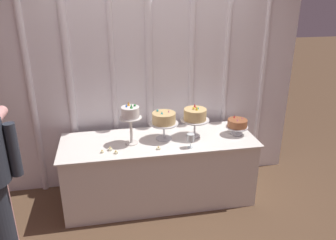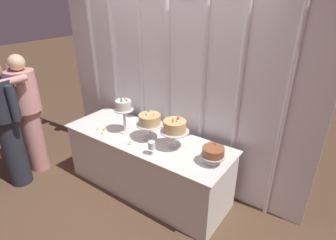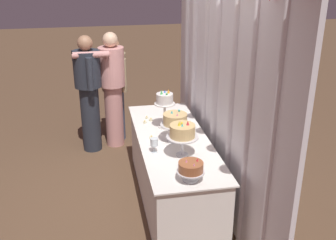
{
  "view_description": "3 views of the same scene",
  "coord_description": "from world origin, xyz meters",
  "px_view_note": "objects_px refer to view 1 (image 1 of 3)",
  "views": [
    {
      "loc": [
        -0.52,
        -3.13,
        2.28
      ],
      "look_at": [
        0.13,
        0.24,
        0.92
      ],
      "focal_mm": 35.62,
      "sensor_mm": 36.0,
      "label": 1
    },
    {
      "loc": [
        1.84,
        -2.03,
        2.31
      ],
      "look_at": [
        0.27,
        0.18,
        1.02
      ],
      "focal_mm": 29.1,
      "sensor_mm": 36.0,
      "label": 2
    },
    {
      "loc": [
        3.86,
        -0.69,
        2.58
      ],
      "look_at": [
        0.13,
        0.02,
        1.02
      ],
      "focal_mm": 43.45,
      "sensor_mm": 36.0,
      "label": 3
    }
  ],
  "objects_px": {
    "cake_table": "(159,170)",
    "tealight_far_right": "(159,148)",
    "tealight_near_right": "(116,153)",
    "wine_glass": "(191,138)",
    "cake_display_midleft": "(164,119)",
    "cake_display_midright": "(195,115)",
    "tealight_near_left": "(110,149)",
    "cake_display_rightmost": "(237,124)",
    "cake_display_leftmost": "(130,115)",
    "tealight_far_left": "(102,152)"
  },
  "relations": [
    {
      "from": "tealight_far_right",
      "to": "tealight_far_left",
      "type": "bearing_deg",
      "value": 176.99
    },
    {
      "from": "cake_display_rightmost",
      "to": "tealight_far_right",
      "type": "bearing_deg",
      "value": -167.48
    },
    {
      "from": "wine_glass",
      "to": "tealight_far_left",
      "type": "height_order",
      "value": "wine_glass"
    },
    {
      "from": "cake_table",
      "to": "tealight_far_right",
      "type": "xyz_separation_m",
      "value": [
        -0.04,
        -0.23,
        0.38
      ]
    },
    {
      "from": "cake_display_rightmost",
      "to": "tealight_near_left",
      "type": "bearing_deg",
      "value": -174.41
    },
    {
      "from": "cake_display_midright",
      "to": "wine_glass",
      "type": "bearing_deg",
      "value": -113.64
    },
    {
      "from": "cake_display_midright",
      "to": "tealight_far_right",
      "type": "distance_m",
      "value": 0.55
    },
    {
      "from": "cake_display_midleft",
      "to": "wine_glass",
      "type": "bearing_deg",
      "value": -48.26
    },
    {
      "from": "wine_glass",
      "to": "cake_display_midleft",
      "type": "bearing_deg",
      "value": 131.74
    },
    {
      "from": "cake_display_rightmost",
      "to": "tealight_near_right",
      "type": "distance_m",
      "value": 1.37
    },
    {
      "from": "cake_display_leftmost",
      "to": "tealight_far_left",
      "type": "bearing_deg",
      "value": -152.24
    },
    {
      "from": "cake_table",
      "to": "tealight_near_right",
      "type": "relative_size",
      "value": 53.15
    },
    {
      "from": "tealight_near_right",
      "to": "tealight_far_left",
      "type": "bearing_deg",
      "value": 162.48
    },
    {
      "from": "tealight_far_right",
      "to": "tealight_near_right",
      "type": "bearing_deg",
      "value": -178.29
    },
    {
      "from": "cake_display_leftmost",
      "to": "cake_display_midright",
      "type": "xyz_separation_m",
      "value": [
        0.7,
        0.04,
        -0.07
      ]
    },
    {
      "from": "tealight_far_left",
      "to": "cake_display_midright",
      "type": "bearing_deg",
      "value": 11.63
    },
    {
      "from": "cake_display_leftmost",
      "to": "tealight_far_left",
      "type": "height_order",
      "value": "cake_display_leftmost"
    },
    {
      "from": "cake_display_midleft",
      "to": "tealight_near_left",
      "type": "xyz_separation_m",
      "value": [
        -0.58,
        -0.17,
        -0.22
      ]
    },
    {
      "from": "tealight_near_left",
      "to": "tealight_far_right",
      "type": "bearing_deg",
      "value": -7.89
    },
    {
      "from": "cake_display_rightmost",
      "to": "wine_glass",
      "type": "relative_size",
      "value": 1.62
    },
    {
      "from": "wine_glass",
      "to": "tealight_far_right",
      "type": "height_order",
      "value": "wine_glass"
    },
    {
      "from": "cake_table",
      "to": "cake_display_midright",
      "type": "height_order",
      "value": "cake_display_midright"
    },
    {
      "from": "cake_table",
      "to": "tealight_near_left",
      "type": "relative_size",
      "value": 45.12
    },
    {
      "from": "cake_display_midleft",
      "to": "tealight_far_left",
      "type": "distance_m",
      "value": 0.73
    },
    {
      "from": "cake_display_midleft",
      "to": "tealight_far_right",
      "type": "xyz_separation_m",
      "value": [
        -0.1,
        -0.24,
        -0.22
      ]
    },
    {
      "from": "wine_glass",
      "to": "tealight_near_left",
      "type": "xyz_separation_m",
      "value": [
        -0.81,
        0.09,
        -0.1
      ]
    },
    {
      "from": "cake_display_midright",
      "to": "tealight_near_right",
      "type": "xyz_separation_m",
      "value": [
        -0.87,
        -0.25,
        -0.24
      ]
    },
    {
      "from": "tealight_near_right",
      "to": "tealight_far_right",
      "type": "relative_size",
      "value": 0.86
    },
    {
      "from": "cake_table",
      "to": "cake_display_rightmost",
      "type": "distance_m",
      "value": 1.01
    },
    {
      "from": "tealight_near_left",
      "to": "tealight_near_right",
      "type": "height_order",
      "value": "tealight_near_left"
    },
    {
      "from": "cake_display_midright",
      "to": "tealight_far_right",
      "type": "height_order",
      "value": "cake_display_midright"
    },
    {
      "from": "cake_display_midright",
      "to": "tealight_near_left",
      "type": "height_order",
      "value": "cake_display_midright"
    },
    {
      "from": "cake_display_midleft",
      "to": "cake_display_midright",
      "type": "distance_m",
      "value": 0.34
    },
    {
      "from": "cake_table",
      "to": "tealight_far_left",
      "type": "distance_m",
      "value": 0.74
    },
    {
      "from": "tealight_near_left",
      "to": "wine_glass",
      "type": "bearing_deg",
      "value": -6.15
    },
    {
      "from": "cake_display_rightmost",
      "to": "tealight_far_left",
      "type": "bearing_deg",
      "value": -173.29
    },
    {
      "from": "cake_display_midleft",
      "to": "tealight_near_left",
      "type": "bearing_deg",
      "value": -163.8
    },
    {
      "from": "cake_table",
      "to": "tealight_near_right",
      "type": "height_order",
      "value": "tealight_near_right"
    },
    {
      "from": "cake_display_midright",
      "to": "cake_display_rightmost",
      "type": "bearing_deg",
      "value": -3.83
    },
    {
      "from": "cake_display_midright",
      "to": "tealight_near_right",
      "type": "distance_m",
      "value": 0.94
    },
    {
      "from": "cake_display_midright",
      "to": "wine_glass",
      "type": "height_order",
      "value": "cake_display_midright"
    },
    {
      "from": "wine_glass",
      "to": "tealight_near_left",
      "type": "height_order",
      "value": "wine_glass"
    },
    {
      "from": "tealight_near_left",
      "to": "tealight_near_right",
      "type": "bearing_deg",
      "value": -55.6
    },
    {
      "from": "cake_table",
      "to": "tealight_near_right",
      "type": "xyz_separation_m",
      "value": [
        -0.47,
        -0.24,
        0.38
      ]
    },
    {
      "from": "tealight_far_left",
      "to": "tealight_near_right",
      "type": "relative_size",
      "value": 0.91
    },
    {
      "from": "cake_display_midleft",
      "to": "wine_glass",
      "type": "relative_size",
      "value": 2.2
    },
    {
      "from": "cake_display_midleft",
      "to": "cake_display_midright",
      "type": "height_order",
      "value": "cake_display_midright"
    },
    {
      "from": "cake_table",
      "to": "tealight_near_right",
      "type": "distance_m",
      "value": 0.65
    },
    {
      "from": "cake_table",
      "to": "tealight_far_right",
      "type": "height_order",
      "value": "tealight_far_right"
    },
    {
      "from": "tealight_near_right",
      "to": "cake_table",
      "type": "bearing_deg",
      "value": 26.91
    }
  ]
}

